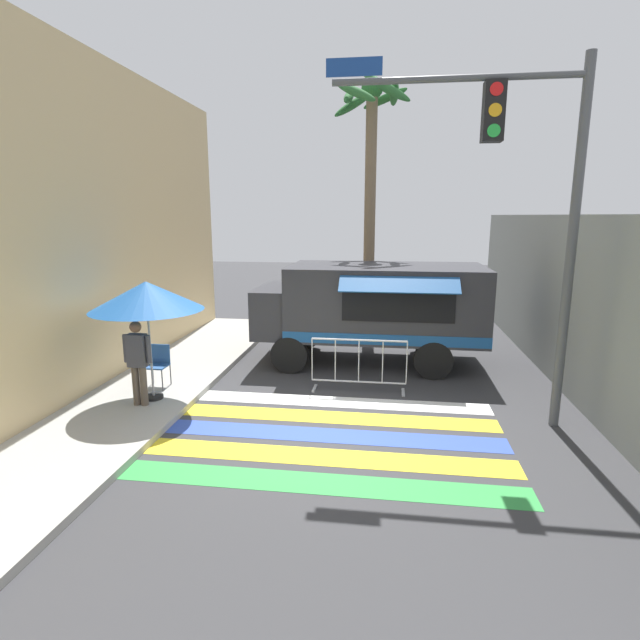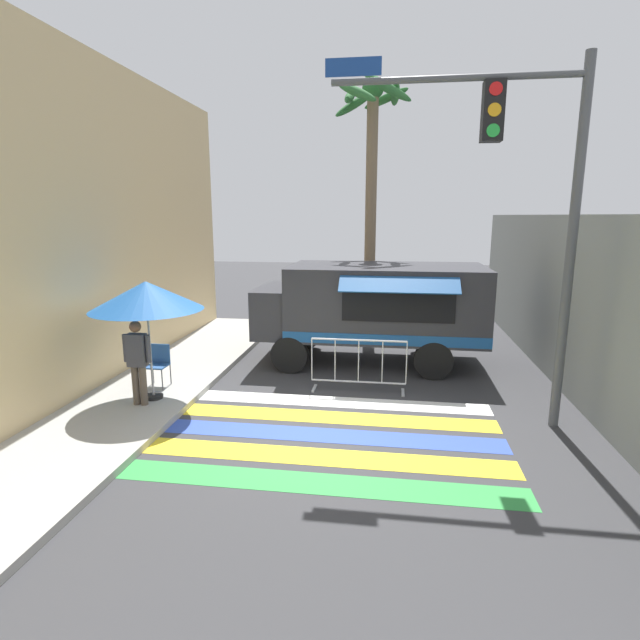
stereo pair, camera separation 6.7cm
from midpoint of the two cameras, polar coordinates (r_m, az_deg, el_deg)
ground_plane at (r=8.89m, az=-0.56°, el=-11.81°), size 60.00×60.00×0.00m
sidewalk_left at (r=10.57m, az=-26.53°, el=-8.83°), size 4.40×16.00×0.12m
building_left_facade at (r=10.04m, az=-28.90°, el=9.31°), size 0.25×16.00×6.75m
concrete_wall_right at (r=11.77m, az=26.30°, el=1.95°), size 0.20×16.00×3.59m
crosswalk_painted at (r=8.51m, az=-1.00°, el=-12.91°), size 6.40×3.60×0.01m
food_truck at (r=12.15m, az=5.74°, el=1.86°), size 5.41×2.85×2.40m
traffic_signal_pole at (r=8.85m, az=22.68°, el=14.47°), size 4.08×0.29×6.02m
patio_umbrella at (r=9.74m, az=-19.04°, el=2.61°), size 2.07×2.07×2.27m
folding_chair at (r=10.78m, az=-17.81°, el=-4.51°), size 0.41×0.41×0.85m
vendor_person at (r=9.70m, az=-19.94°, el=-4.11°), size 0.53×0.21×1.59m
barricade_front at (r=10.31m, az=4.61°, el=-5.22°), size 1.96×0.44×1.11m
palm_tree at (r=14.78m, az=6.01°, el=17.91°), size 2.30×2.34×7.28m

